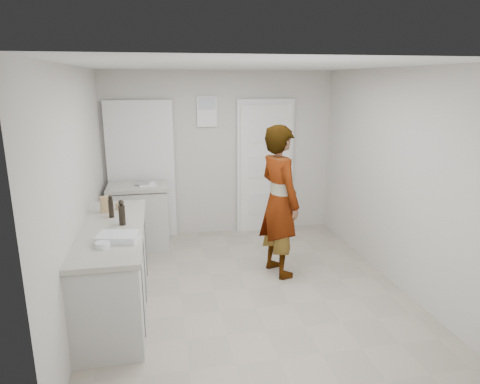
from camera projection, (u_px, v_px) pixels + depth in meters
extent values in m
plane|color=#A89C8D|center=(247.00, 288.00, 4.99)|extent=(4.00, 4.00, 0.00)
plane|color=beige|center=(220.00, 154.00, 6.57)|extent=(3.50, 0.00, 3.50)
plane|color=beige|center=(312.00, 256.00, 2.78)|extent=(3.50, 0.00, 3.50)
plane|color=beige|center=(80.00, 192.00, 4.35)|extent=(0.00, 4.00, 4.00)
plane|color=beige|center=(394.00, 178.00, 5.00)|extent=(0.00, 4.00, 4.00)
plane|color=silver|center=(248.00, 65.00, 4.36)|extent=(4.00, 4.00, 0.00)
cube|color=white|center=(265.00, 169.00, 6.70)|extent=(0.80, 0.05, 2.00)
cube|color=white|center=(265.00, 167.00, 6.72)|extent=(0.90, 0.04, 2.10)
sphere|color=#B49645|center=(287.00, 172.00, 6.73)|extent=(0.07, 0.07, 0.07)
cube|color=white|center=(207.00, 112.00, 6.34)|extent=(0.30, 0.02, 0.45)
cube|color=black|center=(142.00, 172.00, 6.38)|extent=(0.90, 0.05, 2.04)
cube|color=white|center=(141.00, 172.00, 6.35)|extent=(0.98, 0.02, 2.10)
cube|color=#B7B7B3|center=(115.00, 272.00, 4.42)|extent=(0.60, 1.90, 0.86)
cube|color=black|center=(117.00, 306.00, 4.52)|extent=(0.56, 1.86, 0.08)
cube|color=#A2A094|center=(111.00, 229.00, 4.30)|extent=(0.64, 1.96, 0.05)
cube|color=#B7B7B3|center=(140.00, 219.00, 6.12)|extent=(0.80, 0.55, 0.86)
cube|color=black|center=(141.00, 244.00, 6.22)|extent=(0.75, 0.54, 0.08)
cube|color=#A2A094|center=(138.00, 187.00, 6.00)|extent=(0.84, 0.61, 0.05)
imported|color=silver|center=(279.00, 201.00, 5.18)|extent=(0.62, 0.78, 1.86)
cube|color=#A67D53|center=(106.00, 204.00, 4.75)|extent=(0.12, 0.08, 0.19)
cylinder|color=#A3875D|center=(118.00, 206.00, 4.86)|extent=(0.05, 0.05, 0.08)
cylinder|color=black|center=(122.00, 215.00, 4.34)|extent=(0.07, 0.07, 0.21)
sphere|color=black|center=(121.00, 203.00, 4.30)|extent=(0.06, 0.06, 0.06)
cylinder|color=black|center=(111.00, 208.00, 4.57)|extent=(0.05, 0.05, 0.20)
sphere|color=black|center=(110.00, 197.00, 4.54)|extent=(0.05, 0.05, 0.05)
cube|color=silver|center=(118.00, 237.00, 3.93)|extent=(0.40, 0.32, 0.06)
cube|color=white|center=(118.00, 238.00, 3.93)|extent=(0.35, 0.27, 0.05)
cylinder|color=silver|center=(103.00, 245.00, 3.77)|extent=(0.13, 0.13, 0.05)
sphere|color=white|center=(100.00, 245.00, 3.75)|extent=(0.04, 0.04, 0.04)
sphere|color=white|center=(105.00, 244.00, 3.78)|extent=(0.04, 0.04, 0.04)
cube|color=white|center=(147.00, 184.00, 6.03)|extent=(0.27, 0.32, 0.01)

